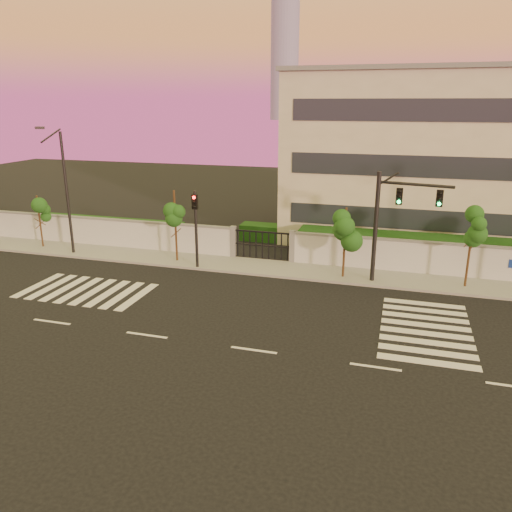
# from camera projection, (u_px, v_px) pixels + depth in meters

# --- Properties ---
(ground) EXTENTS (120.00, 120.00, 0.00)m
(ground) POSITION_uv_depth(u_px,v_px,m) (254.00, 350.00, 20.95)
(ground) COLOR black
(ground) RESTS_ON ground
(sidewalk) EXTENTS (60.00, 3.00, 0.15)m
(sidewalk) POSITION_uv_depth(u_px,v_px,m) (303.00, 271.00, 30.55)
(sidewalk) COLOR gray
(sidewalk) RESTS_ON ground
(perimeter_wall) EXTENTS (60.00, 0.36, 2.20)m
(perimeter_wall) POSITION_uv_depth(u_px,v_px,m) (309.00, 249.00, 31.60)
(perimeter_wall) COLOR #BBBDC2
(perimeter_wall) RESTS_ON ground
(hedge_row) EXTENTS (41.00, 4.25, 1.80)m
(hedge_row) POSITION_uv_depth(u_px,v_px,m) (332.00, 243.00, 33.90)
(hedge_row) COLOR black
(hedge_row) RESTS_ON ground
(institutional_building) EXTENTS (24.40, 12.40, 12.25)m
(institutional_building) POSITION_uv_depth(u_px,v_px,m) (455.00, 156.00, 36.86)
(institutional_building) COLOR #BDB7A0
(institutional_building) RESTS_ON ground
(distant_skyscraper) EXTENTS (16.00, 16.00, 118.00)m
(distant_skyscraper) POSITION_uv_depth(u_px,v_px,m) (286.00, 4.00, 276.82)
(distant_skyscraper) COLOR gray
(distant_skyscraper) RESTS_ON ground
(road_markings) EXTENTS (57.00, 7.62, 0.02)m
(road_markings) POSITION_uv_depth(u_px,v_px,m) (245.00, 311.00, 24.81)
(road_markings) COLOR silver
(road_markings) RESTS_ON ground
(street_tree_b) EXTENTS (1.44, 1.15, 3.81)m
(street_tree_b) POSITION_uv_depth(u_px,v_px,m) (39.00, 210.00, 34.76)
(street_tree_b) COLOR #382314
(street_tree_b) RESTS_ON ground
(street_tree_c) EXTENTS (1.62, 1.29, 4.72)m
(street_tree_c) POSITION_uv_depth(u_px,v_px,m) (175.00, 210.00, 31.45)
(street_tree_c) COLOR #382314
(street_tree_c) RESTS_ON ground
(street_tree_d) EXTENTS (1.63, 1.30, 4.27)m
(street_tree_d) POSITION_uv_depth(u_px,v_px,m) (346.00, 227.00, 28.53)
(street_tree_d) COLOR #382314
(street_tree_d) RESTS_ON ground
(street_tree_e) EXTENTS (1.58, 1.26, 4.52)m
(street_tree_e) POSITION_uv_depth(u_px,v_px,m) (472.00, 231.00, 26.91)
(street_tree_e) COLOR #382314
(street_tree_e) RESTS_ON ground
(traffic_signal_main) EXTENTS (4.01, 0.99, 6.39)m
(traffic_signal_main) POSITION_uv_depth(u_px,v_px,m) (391.00, 215.00, 27.39)
(traffic_signal_main) COLOR black
(traffic_signal_main) RESTS_ON ground
(traffic_signal_secondary) EXTENTS (0.38, 0.36, 4.91)m
(traffic_signal_secondary) POSITION_uv_depth(u_px,v_px,m) (196.00, 220.00, 30.25)
(traffic_signal_secondary) COLOR black
(traffic_signal_secondary) RESTS_ON ground
(streetlight_west) EXTENTS (0.51, 2.06, 8.58)m
(streetlight_west) POSITION_uv_depth(u_px,v_px,m) (65.00, 187.00, 32.62)
(streetlight_west) COLOR black
(streetlight_west) RESTS_ON ground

